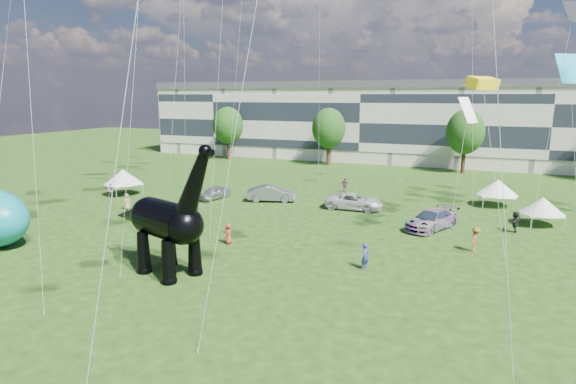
% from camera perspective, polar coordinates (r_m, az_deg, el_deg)
% --- Properties ---
extents(ground, '(220.00, 220.00, 0.00)m').
position_cam_1_polar(ground, '(24.44, -8.63, -14.99)').
color(ground, '#16330C').
rests_on(ground, ground).
extents(terrace_row, '(78.00, 11.00, 12.00)m').
position_cam_1_polar(terrace_row, '(83.02, 9.47, 7.93)').
color(terrace_row, beige).
rests_on(terrace_row, ground).
extents(tree_far_left, '(5.20, 5.20, 9.44)m').
position_cam_1_polar(tree_far_left, '(82.92, -7.16, 8.19)').
color(tree_far_left, '#382314').
rests_on(tree_far_left, ground).
extents(tree_mid_left, '(5.20, 5.20, 9.44)m').
position_cam_1_polar(tree_mid_left, '(75.47, 4.84, 7.93)').
color(tree_mid_left, '#382314').
rests_on(tree_mid_left, ground).
extents(tree_mid_right, '(5.20, 5.20, 9.44)m').
position_cam_1_polar(tree_mid_right, '(71.73, 20.30, 7.09)').
color(tree_mid_right, '#382314').
rests_on(tree_mid_right, ground).
extents(dinosaur_sculpture, '(10.38, 4.77, 8.57)m').
position_cam_1_polar(dinosaur_sculpture, '(30.44, -14.60, -3.39)').
color(dinosaur_sculpture, black).
rests_on(dinosaur_sculpture, ground).
extents(car_silver, '(2.46, 4.26, 1.36)m').
position_cam_1_polar(car_silver, '(51.41, -8.78, -0.10)').
color(car_silver, '#B8B9BE').
rests_on(car_silver, ground).
extents(car_grey, '(5.28, 3.26, 1.64)m').
position_cam_1_polar(car_grey, '(49.76, -1.96, -0.19)').
color(car_grey, slate).
rests_on(car_grey, ground).
extents(car_white, '(5.67, 2.86, 1.54)m').
position_cam_1_polar(car_white, '(46.73, 7.84, -1.12)').
color(car_white, silver).
rests_on(car_white, ground).
extents(car_dark, '(4.31, 5.98, 1.61)m').
position_cam_1_polar(car_dark, '(41.15, 16.65, -3.16)').
color(car_dark, '#595960').
rests_on(car_dark, ground).
extents(gazebo_near, '(4.33, 4.33, 2.43)m').
position_cam_1_polar(gazebo_near, '(45.68, 27.94, -1.45)').
color(gazebo_near, silver).
rests_on(gazebo_near, ground).
extents(gazebo_far, '(4.36, 4.36, 2.68)m').
position_cam_1_polar(gazebo_far, '(51.65, 23.59, 0.49)').
color(gazebo_far, white).
rests_on(gazebo_far, ground).
extents(gazebo_left, '(5.40, 5.40, 2.84)m').
position_cam_1_polar(gazebo_left, '(55.85, -18.96, 1.69)').
color(gazebo_left, silver).
rests_on(gazebo_left, ground).
extents(visitors, '(50.05, 43.04, 1.83)m').
position_cam_1_polar(visitors, '(36.94, 6.00, -4.31)').
color(visitors, black).
rests_on(visitors, ground).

